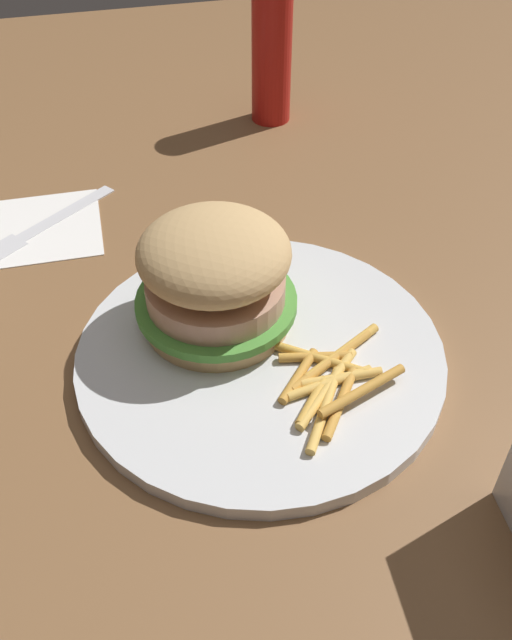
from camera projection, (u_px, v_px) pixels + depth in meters
The scene contains 7 objects.
ground_plane at pixel (267, 380), 0.51m from camera, with size 1.60×1.60×0.00m, color brown.
plate at pixel (256, 355), 0.52m from camera, with size 0.27×0.27×0.01m, color silver.
sandwich at pixel (215, 276), 0.51m from camera, with size 0.12×0.12×0.09m.
fries_pile at pixel (330, 379), 0.49m from camera, with size 0.11×0.09×0.01m.
napkin at pixel (41, 227), 0.65m from camera, with size 0.11×0.11×0.00m, color white.
fork at pixel (39, 226), 0.65m from camera, with size 0.12×0.15×0.00m.
ketchup_bottle at pixel (272, 54), 0.76m from camera, with size 0.04×0.04×0.15m, color #B21914.
Camera 1 is at (0.33, -0.09, 0.38)m, focal length 39.17 mm.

